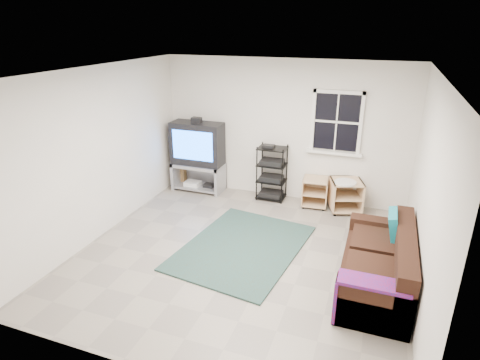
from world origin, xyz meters
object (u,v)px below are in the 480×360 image
at_px(av_rack, 272,176).
at_px(side_table_left, 315,191).
at_px(tv_unit, 198,151).
at_px(side_table_right, 345,193).
at_px(sofa, 379,267).

height_order(av_rack, side_table_left, av_rack).
xyz_separation_m(tv_unit, side_table_right, (2.87, 0.02, -0.48)).
xyz_separation_m(av_rack, sofa, (2.04, -2.22, -0.16)).
bearing_deg(side_table_left, sofa, -61.52).
relative_size(av_rack, side_table_left, 2.00).
distance_m(tv_unit, side_table_left, 2.39).
relative_size(side_table_left, side_table_right, 0.80).
bearing_deg(tv_unit, sofa, -31.37).
xyz_separation_m(tv_unit, side_table_left, (2.33, 0.06, -0.53)).
height_order(tv_unit, av_rack, tv_unit).
bearing_deg(sofa, side_table_right, 106.92).
relative_size(av_rack, sofa, 0.57).
xyz_separation_m(av_rack, side_table_right, (1.38, -0.05, -0.12)).
distance_m(tv_unit, av_rack, 1.54).
bearing_deg(tv_unit, side_table_right, 0.31).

